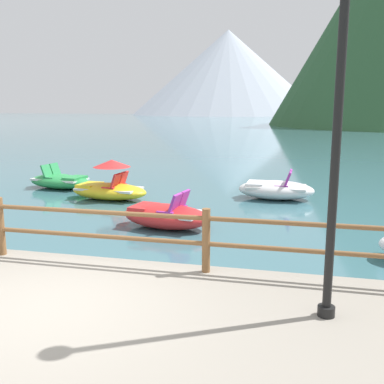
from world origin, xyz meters
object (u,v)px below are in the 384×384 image
Objects in this scene: lamp_post at (339,91)px; pedal_boat_4 at (276,189)px; pedal_boat_6 at (60,181)px; pedal_boat_2 at (166,215)px; pedal_boat_1 at (109,187)px.

lamp_post is 9.01m from pedal_boat_4.
pedal_boat_4 is 7.28m from pedal_boat_6.
lamp_post reaches higher than pedal_boat_6.
pedal_boat_6 is (-4.97, 4.03, -0.04)m from pedal_boat_2.
pedal_boat_1 is at bearing -28.74° from pedal_boat_6.
pedal_boat_6 is at bearing 140.98° from pedal_boat_2.
lamp_post is 1.68× the size of pedal_boat_1.
pedal_boat_1 is 1.10× the size of pedal_boat_4.
pedal_boat_2 is at bearing 125.63° from lamp_post.
pedal_boat_6 is at bearing 133.75° from lamp_post.
lamp_post is 1.76× the size of pedal_boat_6.
lamp_post reaches higher than pedal_boat_1.
pedal_boat_2 reaches higher than pedal_boat_6.
pedal_boat_1 reaches higher than pedal_boat_6.
lamp_post is at bearing -46.25° from pedal_boat_6.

